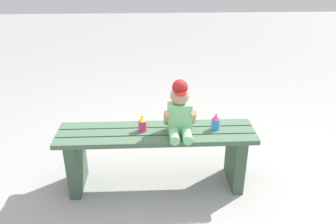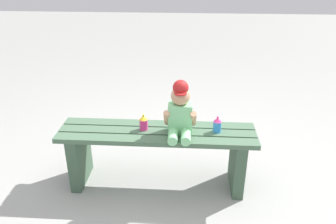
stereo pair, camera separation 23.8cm
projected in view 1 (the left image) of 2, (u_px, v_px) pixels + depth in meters
The scene contains 5 objects.
ground_plane at pixel (157, 183), 2.70m from camera, with size 16.00×16.00×0.00m, color #999993.
park_bench at pixel (156, 150), 2.57m from camera, with size 1.46×0.35×0.47m.
child_figure at pixel (180, 111), 2.41m from camera, with size 0.23×0.27×0.40m.
sippy_cup_left at pixel (142, 124), 2.48m from camera, with size 0.06×0.06×0.12m.
sippy_cup_right at pixel (216, 122), 2.51m from camera, with size 0.06×0.06×0.12m.
Camera 1 is at (-0.02, -2.19, 1.68)m, focal length 36.32 mm.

